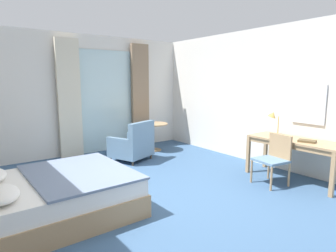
{
  "coord_description": "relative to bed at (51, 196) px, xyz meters",
  "views": [
    {
      "loc": [
        -2.45,
        -3.29,
        1.77
      ],
      "look_at": [
        0.54,
        0.76,
        0.96
      ],
      "focal_mm": 30.75,
      "sensor_mm": 36.0,
      "label": 1
    }
  ],
  "objects": [
    {
      "name": "desk_lamp",
      "position": [
        3.9,
        -0.61,
        0.78
      ],
      "size": [
        0.22,
        0.28,
        0.47
      ],
      "color": "tan",
      "rests_on": "writing_desk"
    },
    {
      "name": "closed_book",
      "position": [
        3.81,
        -1.33,
        0.47
      ],
      "size": [
        0.26,
        0.31,
        0.03
      ],
      "primitive_type": "cube",
      "rotation": [
        0.0,
        0.0,
        0.31
      ],
      "color": "brown",
      "rests_on": "writing_desk"
    },
    {
      "name": "curtain_panel_left",
      "position": [
        1.2,
        2.85,
        1.06
      ],
      "size": [
        0.52,
        0.1,
        2.69
      ],
      "primitive_type": "cube",
      "color": "beige",
      "rests_on": "ground"
    },
    {
      "name": "ground",
      "position": [
        1.57,
        -0.45,
        -0.34
      ],
      "size": [
        6.0,
        7.49,
        0.1
      ],
      "primitive_type": "cube",
      "color": "#38567A"
    },
    {
      "name": "wall_back",
      "position": [
        1.57,
        3.03,
        1.13
      ],
      "size": [
        5.6,
        0.12,
        2.83
      ],
      "primitive_type": "cube",
      "color": "silver",
      "rests_on": "ground"
    },
    {
      "name": "desk_chair",
      "position": [
        3.4,
        -1.0,
        0.2
      ],
      "size": [
        0.52,
        0.54,
        0.86
      ],
      "color": "slate",
      "rests_on": "ground"
    },
    {
      "name": "round_cafe_table",
      "position": [
        3.05,
        2.22,
        0.23
      ],
      "size": [
        0.73,
        0.73,
        0.7
      ],
      "color": "tan",
      "rests_on": "ground"
    },
    {
      "name": "bed",
      "position": [
        0.0,
        0.0,
        0.0
      ],
      "size": [
        2.0,
        1.66,
        0.97
      ],
      "color": "tan",
      "rests_on": "ground"
    },
    {
      "name": "balcony_glass_door",
      "position": [
        2.13,
        2.95,
        0.96
      ],
      "size": [
        1.43,
        0.02,
        2.49
      ],
      "primitive_type": "cube",
      "color": "silver",
      "rests_on": "ground"
    },
    {
      "name": "wall_mirror",
      "position": [
        4.23,
        -1.09,
        1.05
      ],
      "size": [
        0.02,
        0.6,
        0.71
      ],
      "color": "silver"
    },
    {
      "name": "curtain_panel_right",
      "position": [
        3.07,
        2.85,
        1.06
      ],
      "size": [
        0.49,
        0.1,
        2.69
      ],
      "primitive_type": "cube",
      "color": "#897056",
      "rests_on": "ground"
    },
    {
      "name": "armchair_by_window",
      "position": [
        2.19,
        1.71,
        0.06
      ],
      "size": [
        1.0,
        0.97,
        0.88
      ],
      "color": "slate",
      "rests_on": "ground"
    },
    {
      "name": "writing_desk",
      "position": [
        3.87,
        -1.09,
        0.37
      ],
      "size": [
        0.68,
        1.61,
        0.74
      ],
      "color": "tan",
      "rests_on": "ground"
    },
    {
      "name": "wall_right",
      "position": [
        4.31,
        -0.45,
        1.13
      ],
      "size": [
        0.12,
        7.09,
        2.83
      ],
      "primitive_type": "cube",
      "color": "silver",
      "rests_on": "ground"
    }
  ]
}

